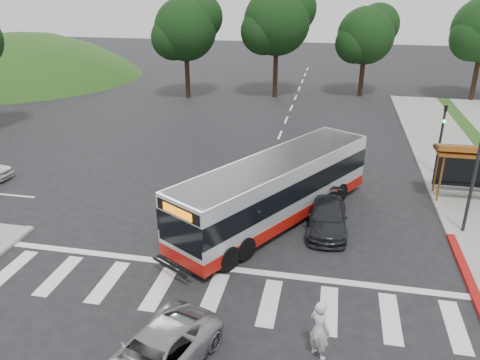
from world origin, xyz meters
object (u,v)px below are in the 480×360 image
(transit_bus, at_px, (276,191))
(pedestrian, at_px, (320,330))
(silver_suv_south, at_px, (154,357))
(dark_sedan, at_px, (327,216))

(transit_bus, relative_size, pedestrian, 5.95)
(transit_bus, relative_size, silver_suv_south, 2.57)
(transit_bus, relative_size, dark_sedan, 2.73)
(transit_bus, bearing_deg, dark_sedan, 22.58)
(pedestrian, bearing_deg, silver_suv_south, 59.16)
(transit_bus, xyz_separation_m, pedestrian, (2.35, -8.20, -0.52))
(dark_sedan, distance_m, silver_suv_south, 10.47)
(pedestrian, xyz_separation_m, silver_suv_south, (-4.42, -1.62, -0.34))
(pedestrian, distance_m, silver_suv_south, 4.72)
(transit_bus, height_order, dark_sedan, transit_bus)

